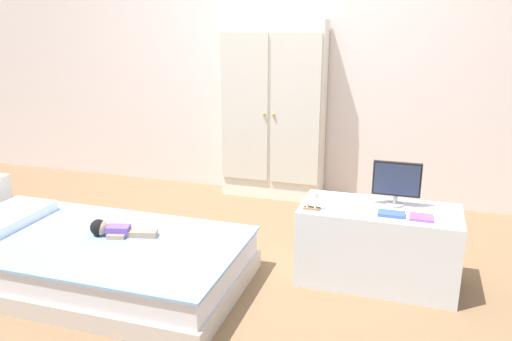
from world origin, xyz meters
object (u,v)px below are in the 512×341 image
Objects in this scene: bed at (96,260)px; tv_monitor at (397,181)px; book_purple at (421,217)px; wardrobe at (273,111)px; tv_stand at (378,245)px; rocking_horse_toy at (313,200)px; book_blue at (391,214)px; doll at (111,229)px.

bed is 1.79m from tv_monitor.
book_purple is at bearing 12.65° from bed.
tv_stand is at bearing -51.87° from wardrobe.
rocking_horse_toy is at bearing -159.62° from tv_stand.
book_blue is (-0.01, -0.17, -0.14)m from tv_monitor.
tv_monitor is at bearing 87.00° from book_blue.
book_blue is at bearing 11.85° from doll.
tv_stand is 0.39m from tv_monitor.
rocking_horse_toy is at bearing 16.75° from bed.
bed is 1.71m from book_blue.
tv_stand reaches higher than doll.
book_purple is (0.16, 0.00, -0.00)m from book_blue.
tv_monitor is 0.22m from book_blue.
rocking_horse_toy is (1.13, 0.29, 0.20)m from doll.
rocking_horse_toy is (-0.36, -0.13, 0.28)m from tv_stand.
book_purple is at bearing 3.78° from rocking_horse_toy.
wardrobe is 10.30× the size of book_blue.
bed is at bearing -162.40° from tv_stand.
tv_stand is 0.34m from book_purple.
tv_monitor reaches higher than rocking_horse_toy.
book_blue reaches higher than tv_stand.
book_blue is 1.16× the size of book_purple.
rocking_horse_toy is at bearing -176.22° from book_purple.
book_blue is 0.16m from book_purple.
bed is 14.00× the size of book_purple.
doll is 1.81m from wardrobe.
book_purple is at bearing -48.22° from wardrobe.
book_purple reaches higher than tv_stand.
doll is at bearing 45.80° from bed.
bed is at bearing -166.19° from book_blue.
doll is 1.55m from tv_stand.
wardrobe is 1.61m from tv_monitor.
bed is at bearing -134.20° from doll.
doll is 1.75m from book_purple.
doll is at bearing -106.42° from wardrobe.
book_purple reaches higher than doll.
doll is 0.44× the size of tv_stand.
wardrobe is 11.96× the size of book_purple.
tv_stand is at bearing 20.38° from rocking_horse_toy.
bed is 6.46× the size of tv_monitor.
rocking_horse_toy is (-0.43, -0.20, -0.09)m from tv_monitor.
book_blue is at bearing 5.15° from rocking_horse_toy.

